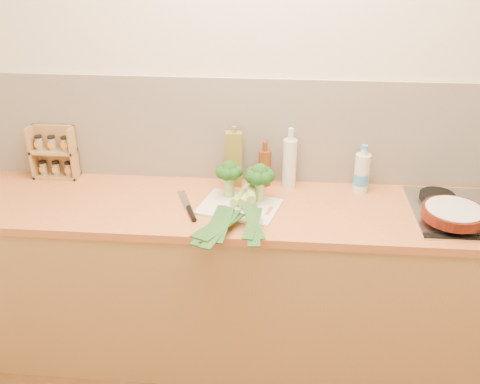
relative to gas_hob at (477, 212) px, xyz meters
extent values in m
plane|color=beige|center=(-1.02, 0.30, 0.39)|extent=(3.50, 0.00, 3.50)
cube|color=silver|center=(-1.02, 0.29, 0.26)|extent=(3.20, 0.02, 0.54)
cube|color=#A47544|center=(-1.02, 0.00, -0.48)|extent=(3.20, 0.60, 0.86)
cube|color=#D0783D|center=(-1.02, 0.00, -0.03)|extent=(3.20, 0.62, 0.04)
cube|color=silver|center=(0.00, 0.00, -0.01)|extent=(0.58, 0.50, 0.01)
cylinder|color=black|center=(-0.15, -0.12, 0.01)|extent=(0.17, 0.17, 0.03)
cylinder|color=black|center=(-0.15, 0.12, 0.01)|extent=(0.17, 0.17, 0.03)
cube|color=white|center=(-1.10, -0.03, -0.01)|extent=(0.42, 0.35, 0.01)
cylinder|color=#A2CB76|center=(-1.16, 0.07, 0.04)|extent=(0.05, 0.05, 0.09)
sphere|color=black|center=(-1.16, 0.07, 0.14)|extent=(0.08, 0.08, 0.08)
sphere|color=black|center=(-1.12, 0.07, 0.13)|extent=(0.06, 0.06, 0.06)
sphere|color=black|center=(-1.14, 0.10, 0.13)|extent=(0.06, 0.06, 0.06)
sphere|color=black|center=(-1.17, 0.11, 0.13)|extent=(0.06, 0.06, 0.06)
sphere|color=black|center=(-1.19, 0.09, 0.13)|extent=(0.06, 0.06, 0.06)
sphere|color=black|center=(-1.19, 0.06, 0.13)|extent=(0.06, 0.06, 0.06)
sphere|color=black|center=(-1.17, 0.04, 0.13)|extent=(0.06, 0.06, 0.06)
sphere|color=black|center=(-1.14, 0.04, 0.13)|extent=(0.06, 0.06, 0.06)
cylinder|color=#A2CB76|center=(-1.01, 0.04, 0.04)|extent=(0.04, 0.04, 0.09)
sphere|color=black|center=(-1.01, 0.04, 0.14)|extent=(0.09, 0.09, 0.09)
sphere|color=black|center=(-0.97, 0.04, 0.13)|extent=(0.07, 0.07, 0.07)
sphere|color=black|center=(-0.99, 0.07, 0.13)|extent=(0.07, 0.07, 0.07)
sphere|color=black|center=(-1.02, 0.08, 0.13)|extent=(0.07, 0.07, 0.07)
sphere|color=black|center=(-1.05, 0.06, 0.13)|extent=(0.07, 0.07, 0.07)
sphere|color=black|center=(-1.05, 0.02, 0.13)|extent=(0.07, 0.07, 0.07)
sphere|color=black|center=(-1.02, 0.00, 0.13)|extent=(0.07, 0.07, 0.07)
sphere|color=black|center=(-0.99, 0.01, 0.13)|extent=(0.07, 0.07, 0.07)
cylinder|color=white|center=(-1.07, 0.13, 0.02)|extent=(0.07, 0.11, 0.04)
cylinder|color=#93B058|center=(-1.11, 0.02, 0.02)|extent=(0.08, 0.14, 0.04)
cube|color=#184217|center=(-1.19, -0.25, 0.02)|extent=(0.18, 0.29, 0.02)
cube|color=#184217|center=(-1.20, -0.26, 0.02)|extent=(0.15, 0.34, 0.01)
cube|color=#184217|center=(-1.19, -0.24, 0.02)|extent=(0.08, 0.28, 0.02)
cylinder|color=white|center=(-1.03, 0.12, 0.04)|extent=(0.07, 0.13, 0.04)
cylinder|color=#93B058|center=(-1.06, 0.00, 0.04)|extent=(0.08, 0.16, 0.04)
cube|color=#184217|center=(-1.15, -0.29, 0.04)|extent=(0.18, 0.29, 0.02)
cube|color=#184217|center=(-1.15, -0.31, 0.04)|extent=(0.14, 0.34, 0.01)
cube|color=#184217|center=(-1.15, -0.28, 0.04)|extent=(0.07, 0.28, 0.02)
cylinder|color=white|center=(-1.06, 0.09, 0.05)|extent=(0.05, 0.10, 0.04)
cylinder|color=#93B058|center=(-1.05, -0.01, 0.05)|extent=(0.05, 0.12, 0.04)
cube|color=#184217|center=(-1.02, -0.28, 0.05)|extent=(0.07, 0.30, 0.02)
cube|color=#184217|center=(-1.02, -0.30, 0.06)|extent=(0.08, 0.34, 0.01)
cube|color=#184217|center=(-1.02, -0.27, 0.06)|extent=(0.12, 0.28, 0.02)
cube|color=silver|center=(-1.37, 0.03, -0.01)|extent=(0.11, 0.20, 0.00)
cylinder|color=black|center=(-1.32, -0.12, 0.00)|extent=(0.07, 0.13, 0.02)
cylinder|color=#46150B|center=(-0.14, -0.11, 0.05)|extent=(0.28, 0.28, 0.04)
cylinder|color=beige|center=(-0.14, -0.11, 0.07)|extent=(0.25, 0.25, 0.00)
cube|color=#9E7744|center=(-2.10, 0.27, 0.12)|extent=(0.23, 0.01, 0.28)
cube|color=#9E7744|center=(-2.10, 0.23, -0.01)|extent=(0.23, 0.09, 0.01)
cube|color=#9E7744|center=(-2.10, 0.23, 0.13)|extent=(0.23, 0.09, 0.01)
cube|color=#9E7744|center=(-2.21, 0.23, 0.12)|extent=(0.01, 0.09, 0.28)
cube|color=#9E7744|center=(-1.99, 0.23, 0.12)|extent=(0.01, 0.09, 0.28)
cylinder|color=gray|center=(-2.17, 0.23, 0.03)|extent=(0.04, 0.04, 0.07)
cylinder|color=gray|center=(-2.10, 0.23, 0.03)|extent=(0.04, 0.04, 0.07)
cylinder|color=gray|center=(-2.03, 0.23, 0.03)|extent=(0.04, 0.04, 0.07)
cylinder|color=gray|center=(-2.17, 0.23, 0.17)|extent=(0.04, 0.04, 0.07)
cylinder|color=gray|center=(-2.10, 0.23, 0.17)|extent=(0.04, 0.04, 0.07)
cylinder|color=gray|center=(-2.03, 0.23, 0.17)|extent=(0.04, 0.04, 0.07)
cube|color=olive|center=(-1.15, 0.21, 0.13)|extent=(0.08, 0.05, 0.29)
cylinder|color=olive|center=(-1.15, 0.21, 0.29)|extent=(0.02, 0.02, 0.03)
cylinder|color=silver|center=(-0.87, 0.23, 0.11)|extent=(0.07, 0.07, 0.25)
cylinder|color=silver|center=(-0.87, 0.23, 0.27)|extent=(0.03, 0.03, 0.06)
cylinder|color=#613012|center=(-0.99, 0.24, 0.08)|extent=(0.06, 0.06, 0.19)
cylinder|color=#613012|center=(-0.99, 0.24, 0.20)|extent=(0.03, 0.03, 0.05)
cylinder|color=silver|center=(-0.51, 0.20, 0.08)|extent=(0.08, 0.08, 0.20)
cylinder|color=silver|center=(-0.51, 0.20, 0.20)|extent=(0.03, 0.03, 0.03)
cylinder|color=#3793D1|center=(-0.51, 0.20, 0.05)|extent=(0.08, 0.08, 0.06)
camera|label=1|loc=(-0.91, -2.25, 1.20)|focal=40.00mm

